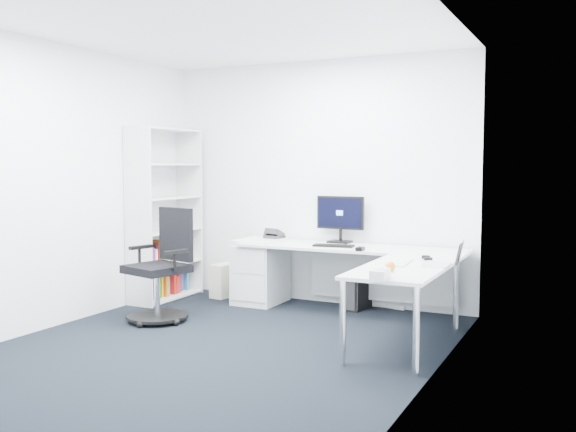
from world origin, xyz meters
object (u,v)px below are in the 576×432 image
at_px(bookshelf, 164,214).
at_px(laptop, 437,252).
at_px(l_desk, 339,285).
at_px(task_chair, 157,265).
at_px(monitor, 340,219).

xyz_separation_m(bookshelf, laptop, (3.27, -0.59, -0.18)).
relative_size(bookshelf, laptop, 6.29).
bearing_deg(l_desk, task_chair, -151.27).
height_order(task_chair, laptop, task_chair).
relative_size(bookshelf, monitor, 3.60).
relative_size(l_desk, monitor, 4.36).
height_order(bookshelf, task_chair, bookshelf).
xyz_separation_m(monitor, laptop, (1.32, -1.12, -0.15)).
distance_m(bookshelf, laptop, 3.32).
height_order(monitor, laptop, monitor).
bearing_deg(task_chair, l_desk, 43.53).
relative_size(task_chair, laptop, 3.57).
bearing_deg(bookshelf, laptop, -10.23).
height_order(task_chair, monitor, monitor).
height_order(bookshelf, laptop, bookshelf).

